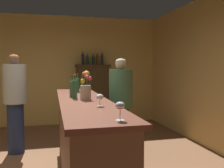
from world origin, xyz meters
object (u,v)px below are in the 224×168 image
Objects in this scene: wine_glass_front at (100,97)px; bar_counter at (83,138)px; display_cabinet at (93,93)px; wine_glass_mid at (120,107)px; flower_arrangement at (86,88)px; cheese_plate at (80,90)px; display_bottle_midright at (97,59)px; display_bottle_center at (93,60)px; bartender at (121,103)px; patron_near_entrance at (15,100)px; display_bottle_left at (83,59)px; display_bottle_midleft at (87,60)px; display_bottle_right at (102,59)px; wine_bottle_pinot at (82,84)px; wine_bottle_malbec at (78,84)px; wine_bottle_chardonnay at (75,88)px; wine_bottle_syrah at (72,88)px.

bar_counter is at bearing 99.04° from wine_glass_front.
wine_glass_mid is (-0.49, -4.46, 0.36)m from display_cabinet.
cheese_plate is (0.08, 1.43, -0.14)m from flower_arrangement.
display_cabinet is at bearing 180.00° from display_bottle_midright.
wine_glass_front is 0.44× the size of display_bottle_center.
bartender is (-0.02, -2.37, -0.82)m from display_bottle_midright.
patron_near_entrance is at bearing 113.56° from wine_glass_mid.
display_bottle_midleft is (0.12, -0.00, -0.03)m from display_bottle_left.
display_cabinet is 3.18m from flower_arrangement.
wine_bottle_pinot is at bearing -111.11° from display_bottle_right.
wine_bottle_malbec is 0.15m from wine_bottle_pinot.
cheese_plate is at bearing -106.90° from display_cabinet.
display_bottle_right is at bearing 0.00° from display_bottle_midleft.
display_bottle_midright reaches higher than display_bottle_midleft.
bar_counter is 1.67m from patron_near_entrance.
display_bottle_midleft is 2.48m from patron_near_entrance.
display_bottle_left is (0.24, 4.46, 0.54)m from wine_glass_mid.
wine_glass_mid is at bearing -86.00° from flower_arrangement.
wine_bottle_pinot is 0.17× the size of patron_near_entrance.
bar_counter is 9.87× the size of wine_bottle_malbec.
wine_glass_front is (0.20, -0.75, -0.05)m from wine_bottle_chardonnay.
display_bottle_midright is 2.51m from bartender.
display_bottle_center is 2.57m from patron_near_entrance.
flower_arrangement reaches higher than wine_bottle_chardonnay.
wine_bottle_chardonnay is (-0.72, -2.97, 0.40)m from display_cabinet.
wine_bottle_malbec reaches higher than wine_bottle_pinot.
cheese_plate is at bearing -46.31° from bartender.
display_bottle_midright is at bearing 72.74° from wine_bottle_syrah.
display_bottle_midright reaches higher than bartender.
bartender is at bearing -81.63° from display_bottle_left.
flower_arrangement is at bearing -93.06° from cheese_plate.
wine_bottle_syrah is at bearing 28.01° from bartender.
display_cabinet is 2.89m from wine_bottle_syrah.
display_bottle_midleft is at bearing 77.68° from wine_bottle_syrah.
display_bottle_midleft reaches higher than wine_bottle_pinot.
display_bottle_center is at bearing 73.56° from wine_bottle_malbec.
wine_glass_mid is at bearing -89.61° from cheese_plate.
wine_bottle_malbec is 0.97× the size of display_bottle_left.
wine_bottle_syrah is 2.88m from display_bottle_midleft.
display_bottle_midright is (0.84, 2.97, 0.49)m from wine_bottle_chardonnay.
wine_bottle_malbec is 0.82m from bartender.
display_cabinet is 0.96× the size of bartender.
wine_bottle_malbec reaches higher than wine_bottle_syrah.
bar_counter is 1.86× the size of patron_near_entrance.
wine_bottle_pinot is 0.86× the size of display_bottle_right.
display_bottle_left is at bearing -180.00° from display_bottle_center.
display_cabinet is 5.43× the size of wine_bottle_pinot.
flower_arrangement is at bearing -96.15° from display_bottle_left.
display_bottle_midleft reaches higher than wine_bottle_chardonnay.
bartender is at bearing 65.54° from wine_glass_front.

